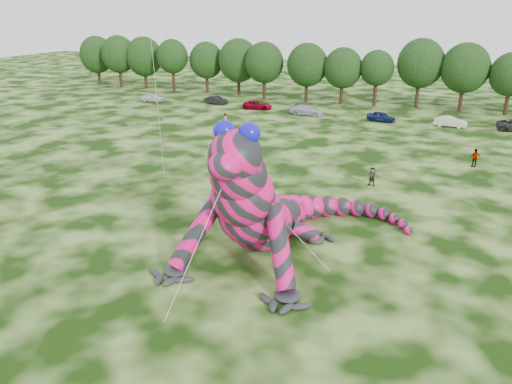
{
  "coord_description": "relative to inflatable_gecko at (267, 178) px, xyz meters",
  "views": [
    {
      "loc": [
        14.35,
        -23.1,
        14.98
      ],
      "look_at": [
        3.01,
        3.97,
        4.0
      ],
      "focal_mm": 35.0,
      "sensor_mm": 36.0,
      "label": 1
    }
  ],
  "objects": [
    {
      "name": "tree_5",
      "position": [
        -26.49,
        53.46,
        0.25
      ],
      "size": [
        7.16,
        6.44,
        9.8
      ],
      "primitive_type": null,
      "color": "black",
      "rests_on": "ground"
    },
    {
      "name": "tree_6",
      "position": [
        -20.92,
        51.71,
        0.1
      ],
      "size": [
        6.52,
        5.86,
        9.49
      ],
      "primitive_type": null,
      "color": "black",
      "rests_on": "ground"
    },
    {
      "name": "car_2",
      "position": [
        -18.44,
        42.77,
        -4.01
      ],
      "size": [
        4.91,
        2.97,
        1.27
      ],
      "primitive_type": "imported",
      "rotation": [
        0.0,
        0.0,
        1.77
      ],
      "color": "maroon",
      "rests_on": "ground"
    },
    {
      "name": "tree_11",
      "position": [
        10.42,
        53.22,
        0.39
      ],
      "size": [
        7.01,
        6.31,
        10.07
      ],
      "primitive_type": null,
      "color": "black",
      "rests_on": "ground"
    },
    {
      "name": "spectator_0",
      "position": [
        -9.85,
        19.25,
        -3.82
      ],
      "size": [
        0.71,
        0.7,
        1.65
      ],
      "primitive_type": "imported",
      "rotation": [
        0.0,
        0.0,
        3.88
      ],
      "color": "gray",
      "rests_on": "ground"
    },
    {
      "name": "spectator_3",
      "position": [
        12.69,
        23.74,
        -3.72
      ],
      "size": [
        1.18,
        0.8,
        1.86
      ],
      "primitive_type": "imported",
      "rotation": [
        0.0,
        0.0,
        3.49
      ],
      "color": "gray",
      "rests_on": "ground"
    },
    {
      "name": "tree_3",
      "position": [
        -39.08,
        52.09,
        0.07
      ],
      "size": [
        5.81,
        5.23,
        9.44
      ],
      "primitive_type": null,
      "color": "black",
      "rests_on": "ground"
    },
    {
      "name": "car_3",
      "position": [
        -10.03,
        41.36,
        -3.91
      ],
      "size": [
        5.1,
        2.18,
        1.47
      ],
      "primitive_type": "imported",
      "rotation": [
        0.0,
        0.0,
        1.55
      ],
      "color": "#B1B5BA",
      "rests_on": "ground"
    },
    {
      "name": "ground",
      "position": [
        -3.36,
        -4.97,
        -4.65
      ],
      "size": [
        240.0,
        240.0,
        0.0
      ],
      "primitive_type": "plane",
      "color": "#16330A",
      "rests_on": "ground"
    },
    {
      "name": "car_1",
      "position": [
        -26.25,
        44.04,
        -4.0
      ],
      "size": [
        4.09,
        1.89,
        1.3
      ],
      "primitive_type": "imported",
      "rotation": [
        0.0,
        0.0,
        1.44
      ],
      "color": "black",
      "rests_on": "ground"
    },
    {
      "name": "spectator_4",
      "position": [
        -18.31,
        31.22,
        -3.86
      ],
      "size": [
        0.75,
        0.9,
        1.58
      ],
      "primitive_type": "imported",
      "rotation": [
        0.0,
        0.0,
        1.95
      ],
      "color": "gray",
      "rests_on": "ground"
    },
    {
      "name": "tree_0",
      "position": [
        -57.92,
        54.26,
        0.11
      ],
      "size": [
        6.91,
        6.22,
        9.51
      ],
      "primitive_type": null,
      "color": "black",
      "rests_on": "ground"
    },
    {
      "name": "car_5",
      "position": [
        9.63,
        41.55,
        -3.97
      ],
      "size": [
        4.16,
        1.64,
        1.35
      ],
      "primitive_type": "imported",
      "rotation": [
        0.0,
        0.0,
        1.52
      ],
      "color": "silver",
      "rests_on": "ground"
    },
    {
      "name": "tree_12",
      "position": [
        16.65,
        52.77,
        -0.16
      ],
      "size": [
        5.99,
        5.39,
        8.97
      ],
      "primitive_type": null,
      "color": "black",
      "rests_on": "ground"
    },
    {
      "name": "car_4",
      "position": [
        0.64,
        41.38,
        -3.98
      ],
      "size": [
        4.14,
        2.31,
        1.33
      ],
      "primitive_type": "imported",
      "rotation": [
        0.0,
        0.0,
        1.37
      ],
      "color": "#131C4F",
      "rests_on": "ground"
    },
    {
      "name": "tree_10",
      "position": [
        4.03,
        53.6,
        0.61
      ],
      "size": [
        7.09,
        6.38,
        10.5
      ],
      "primitive_type": null,
      "color": "black",
      "rests_on": "ground"
    },
    {
      "name": "spectator_1",
      "position": [
        -7.36,
        16.7,
        -3.85
      ],
      "size": [
        0.84,
        0.94,
        1.6
      ],
      "primitive_type": "imported",
      "rotation": [
        0.0,
        0.0,
        5.07
      ],
      "color": "gray",
      "rests_on": "ground"
    },
    {
      "name": "tree_8",
      "position": [
        -7.58,
        52.01,
        -0.17
      ],
      "size": [
        6.14,
        5.53,
        8.94
      ],
      "primitive_type": null,
      "color": "black",
      "rests_on": "ground"
    },
    {
      "name": "inflatable_gecko",
      "position": [
        0.0,
        0.0,
        0.0
      ],
      "size": [
        15.74,
        18.66,
        9.29
      ],
      "primitive_type": null,
      "rotation": [
        0.0,
        0.0,
        -0.0
      ],
      "color": "#E80D6A",
      "rests_on": "ground"
    },
    {
      "name": "spectator_5",
      "position": [
        4.34,
        14.35,
        -3.81
      ],
      "size": [
        1.6,
        0.67,
        1.67
      ],
      "primitive_type": "imported",
      "rotation": [
        0.0,
        0.0,
        6.17
      ],
      "color": "gray",
      "rests_on": "ground"
    },
    {
      "name": "tree_4",
      "position": [
        -33.0,
        53.74,
        -0.12
      ],
      "size": [
        6.22,
        5.6,
        9.06
      ],
      "primitive_type": null,
      "color": "black",
      "rests_on": "ground"
    },
    {
      "name": "car_0",
      "position": [
        -37.02,
        41.93,
        -3.97
      ],
      "size": [
        3.99,
        1.61,
        1.36
      ],
      "primitive_type": "imported",
      "rotation": [
        0.0,
        0.0,
        1.57
      ],
      "color": "silver",
      "rests_on": "ground"
    },
    {
      "name": "tree_2",
      "position": [
        -46.38,
        53.79,
        0.18
      ],
      "size": [
        7.04,
        6.34,
        9.64
      ],
      "primitive_type": null,
      "color": "black",
      "rests_on": "ground"
    },
    {
      "name": "tree_9",
      "position": [
        -2.3,
        52.37,
        -0.31
      ],
      "size": [
        5.27,
        4.74,
        8.68
      ],
      "primitive_type": null,
      "color": "black",
      "rests_on": "ground"
    },
    {
      "name": "tree_1",
      "position": [
        -51.72,
        53.08,
        0.26
      ],
      "size": [
        6.74,
        6.07,
        9.81
      ],
      "primitive_type": null,
      "color": "black",
      "rests_on": "ground"
    },
    {
      "name": "tree_7",
      "position": [
        -13.44,
        51.83,
        0.09
      ],
      "size": [
        6.68,
        6.01,
        9.48
      ],
      "primitive_type": null,
      "color": "black",
      "rests_on": "ground"
    }
  ]
}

